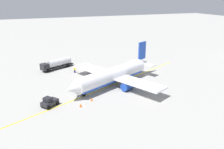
{
  "coord_description": "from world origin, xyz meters",
  "views": [
    {
      "loc": [
        21.3,
        53.16,
        22.75
      ],
      "look_at": [
        0.0,
        0.0,
        3.0
      ],
      "focal_mm": 37.09,
      "sensor_mm": 36.0,
      "label": 1
    }
  ],
  "objects_px": {
    "safety_cone_nose": "(81,105)",
    "refueling_worker": "(75,70)",
    "airplane": "(113,75)",
    "safety_cone_wingtip": "(92,99)",
    "pushback_tug": "(49,102)",
    "fuel_tanker": "(57,64)"
  },
  "relations": [
    {
      "from": "refueling_worker",
      "to": "airplane",
      "type": "bearing_deg",
      "value": 117.73
    },
    {
      "from": "airplane",
      "to": "fuel_tanker",
      "type": "height_order",
      "value": "airplane"
    },
    {
      "from": "airplane",
      "to": "safety_cone_nose",
      "type": "relative_size",
      "value": 43.38
    },
    {
      "from": "fuel_tanker",
      "to": "pushback_tug",
      "type": "bearing_deg",
      "value": 77.4
    },
    {
      "from": "pushback_tug",
      "to": "safety_cone_wingtip",
      "type": "relative_size",
      "value": 6.64
    },
    {
      "from": "airplane",
      "to": "fuel_tanker",
      "type": "relative_size",
      "value": 2.59
    },
    {
      "from": "fuel_tanker",
      "to": "safety_cone_wingtip",
      "type": "distance_m",
      "value": 27.47
    },
    {
      "from": "fuel_tanker",
      "to": "safety_cone_wingtip",
      "type": "relative_size",
      "value": 18.21
    },
    {
      "from": "pushback_tug",
      "to": "refueling_worker",
      "type": "bearing_deg",
      "value": -116.77
    },
    {
      "from": "fuel_tanker",
      "to": "safety_cone_nose",
      "type": "distance_m",
      "value": 29.33
    },
    {
      "from": "airplane",
      "to": "safety_cone_wingtip",
      "type": "xyz_separation_m",
      "value": [
        8.28,
        7.32,
        -2.41
      ]
    },
    {
      "from": "refueling_worker",
      "to": "safety_cone_wingtip",
      "type": "distance_m",
      "value": 21.11
    },
    {
      "from": "pushback_tug",
      "to": "safety_cone_wingtip",
      "type": "xyz_separation_m",
      "value": [
        -9.23,
        0.72,
        -0.7
      ]
    },
    {
      "from": "fuel_tanker",
      "to": "pushback_tug",
      "type": "height_order",
      "value": "fuel_tanker"
    },
    {
      "from": "pushback_tug",
      "to": "safety_cone_nose",
      "type": "xyz_separation_m",
      "value": [
        -6.14,
        2.78,
        -0.67
      ]
    },
    {
      "from": "refueling_worker",
      "to": "safety_cone_nose",
      "type": "relative_size",
      "value": 2.55
    },
    {
      "from": "safety_cone_nose",
      "to": "refueling_worker",
      "type": "bearing_deg",
      "value": -100.12
    },
    {
      "from": "refueling_worker",
      "to": "safety_cone_wingtip",
      "type": "relative_size",
      "value": 2.77
    },
    {
      "from": "fuel_tanker",
      "to": "refueling_worker",
      "type": "relative_size",
      "value": 6.58
    },
    {
      "from": "safety_cone_nose",
      "to": "safety_cone_wingtip",
      "type": "relative_size",
      "value": 1.09
    },
    {
      "from": "pushback_tug",
      "to": "fuel_tanker",
      "type": "bearing_deg",
      "value": -102.6
    },
    {
      "from": "pushback_tug",
      "to": "safety_cone_nose",
      "type": "height_order",
      "value": "pushback_tug"
    }
  ]
}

